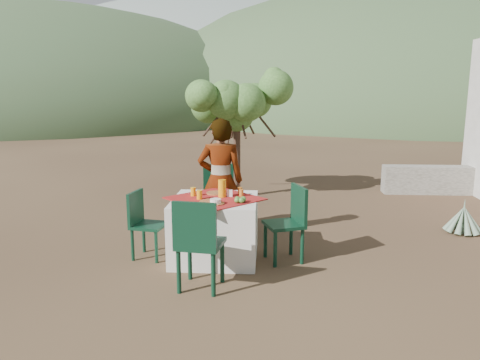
# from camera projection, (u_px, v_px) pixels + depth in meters

# --- Properties ---
(ground) EXTENTS (160.00, 160.00, 0.00)m
(ground) POSITION_uv_depth(u_px,v_px,m) (267.00, 247.00, 6.20)
(ground) COLOR #392419
(ground) RESTS_ON ground
(table) EXTENTS (1.30, 1.30, 0.76)m
(table) POSITION_uv_depth(u_px,v_px,m) (215.00, 228.00, 5.75)
(table) COLOR white
(table) RESTS_ON ground
(chair_far) EXTENTS (0.52, 0.52, 0.97)m
(chair_far) POSITION_uv_depth(u_px,v_px,m) (219.00, 195.00, 6.84)
(chair_far) COLOR black
(chair_far) RESTS_ON ground
(chair_near) EXTENTS (0.51, 0.51, 0.98)m
(chair_near) POSITION_uv_depth(u_px,v_px,m) (198.00, 241.00, 4.77)
(chair_near) COLOR black
(chair_near) RESTS_ON ground
(chair_left) EXTENTS (0.45, 0.45, 0.83)m
(chair_left) POSITION_uv_depth(u_px,v_px,m) (144.00, 221.00, 5.76)
(chair_left) COLOR black
(chair_left) RESTS_ON ground
(chair_right) EXTENTS (0.54, 0.54, 0.92)m
(chair_right) POSITION_uv_depth(u_px,v_px,m) (290.00, 220.00, 5.65)
(chair_right) COLOR black
(chair_right) RESTS_ON ground
(person) EXTENTS (0.64, 0.45, 1.69)m
(person) POSITION_uv_depth(u_px,v_px,m) (220.00, 181.00, 6.32)
(person) COLOR #8C6651
(person) RESTS_ON ground
(shrub_tree) EXTENTS (1.80, 1.77, 2.12)m
(shrub_tree) POSITION_uv_depth(u_px,v_px,m) (240.00, 109.00, 8.75)
(shrub_tree) COLOR #482F24
(shrub_tree) RESTS_ON ground
(agave) EXTENTS (0.52, 0.53, 0.56)m
(agave) POSITION_uv_depth(u_px,v_px,m) (463.00, 220.00, 6.79)
(agave) COLOR gray
(agave) RESTS_ON ground
(stone_wall) EXTENTS (2.60, 0.35, 0.55)m
(stone_wall) POSITION_uv_depth(u_px,v_px,m) (450.00, 180.00, 9.26)
(stone_wall) COLOR gray
(stone_wall) RESTS_ON ground
(hill_near_left) EXTENTS (40.00, 40.00, 16.00)m
(hill_near_left) POSITION_uv_depth(u_px,v_px,m) (39.00, 114.00, 36.64)
(hill_near_left) COLOR #3D542F
(hill_near_left) RESTS_ON ground
(hill_near_right) EXTENTS (48.00, 48.00, 20.00)m
(hill_near_right) POSITION_uv_depth(u_px,v_px,m) (406.00, 111.00, 40.73)
(hill_near_right) COLOR #3D542F
(hill_near_right) RESTS_ON ground
(hill_far_center) EXTENTS (60.00, 60.00, 24.00)m
(hill_far_center) POSITION_uv_depth(u_px,v_px,m) (236.00, 104.00, 57.35)
(hill_far_center) COLOR slate
(hill_far_center) RESTS_ON ground
(plate_far) EXTENTS (0.26, 0.26, 0.01)m
(plate_far) POSITION_uv_depth(u_px,v_px,m) (216.00, 193.00, 5.91)
(plate_far) COLOR brown
(plate_far) RESTS_ON table
(plate_near) EXTENTS (0.26, 0.26, 0.01)m
(plate_near) POSITION_uv_depth(u_px,v_px,m) (210.00, 202.00, 5.47)
(plate_near) COLOR brown
(plate_near) RESTS_ON table
(glass_far) EXTENTS (0.07, 0.07, 0.11)m
(glass_far) POSITION_uv_depth(u_px,v_px,m) (193.00, 192.00, 5.78)
(glass_far) COLOR #FF9F10
(glass_far) RESTS_ON table
(glass_near) EXTENTS (0.07, 0.07, 0.11)m
(glass_near) POSITION_uv_depth(u_px,v_px,m) (199.00, 195.00, 5.61)
(glass_near) COLOR #FF9F10
(glass_near) RESTS_ON table
(juice_pitcher) EXTENTS (0.10, 0.10, 0.21)m
(juice_pitcher) POSITION_uv_depth(u_px,v_px,m) (222.00, 188.00, 5.71)
(juice_pitcher) COLOR #FF9F10
(juice_pitcher) RESTS_ON table
(bowl_plate) EXTENTS (0.21, 0.21, 0.01)m
(bowl_plate) POSITION_uv_depth(u_px,v_px,m) (216.00, 203.00, 5.39)
(bowl_plate) COLOR brown
(bowl_plate) RESTS_ON table
(white_bowl) EXTENTS (0.13, 0.13, 0.05)m
(white_bowl) POSITION_uv_depth(u_px,v_px,m) (216.00, 201.00, 5.38)
(white_bowl) COLOR white
(white_bowl) RESTS_ON bowl_plate
(jar_left) EXTENTS (0.05, 0.05, 0.09)m
(jar_left) POSITION_uv_depth(u_px,v_px,m) (241.00, 193.00, 5.76)
(jar_left) COLOR orange
(jar_left) RESTS_ON table
(jar_right) EXTENTS (0.06, 0.06, 0.09)m
(jar_right) POSITION_uv_depth(u_px,v_px,m) (240.00, 191.00, 5.87)
(jar_right) COLOR orange
(jar_right) RESTS_ON table
(napkin_holder) EXTENTS (0.07, 0.04, 0.09)m
(napkin_holder) POSITION_uv_depth(u_px,v_px,m) (230.00, 193.00, 5.74)
(napkin_holder) COLOR white
(napkin_holder) RESTS_ON table
(fruit_cluster) EXTENTS (0.14, 0.13, 0.07)m
(fruit_cluster) POSITION_uv_depth(u_px,v_px,m) (240.00, 200.00, 5.45)
(fruit_cluster) COLOR #4E8B32
(fruit_cluster) RESTS_ON table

